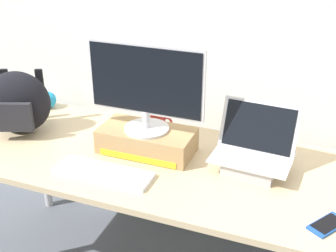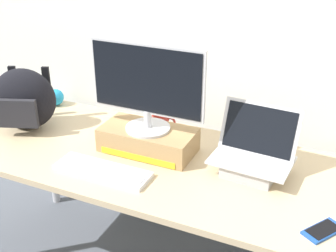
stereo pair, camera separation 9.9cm
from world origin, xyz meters
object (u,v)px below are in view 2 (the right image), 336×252
external_keyboard (103,171)px  coffee_mug (161,121)px  cell_phone (323,230)px  messenger_backpack (24,99)px  toner_box_yellow (148,140)px  plush_toy (55,97)px  desktop_monitor (147,86)px  open_laptop (252,160)px

external_keyboard → coffee_mug: 0.49m
coffee_mug → cell_phone: size_ratio=0.78×
messenger_backpack → cell_phone: 1.55m
toner_box_yellow → messenger_backpack: bearing=-176.4°
coffee_mug → plush_toy: bearing=177.1°
desktop_monitor → messenger_backpack: 0.71m
external_keyboard → cell_phone: 0.93m
messenger_backpack → coffee_mug: bearing=1.7°
desktop_monitor → coffee_mug: 0.36m
desktop_monitor → messenger_backpack: bearing=-176.2°
desktop_monitor → cell_phone: desktop_monitor is taller
external_keyboard → plush_toy: 0.84m
toner_box_yellow → messenger_backpack: 0.70m
plush_toy → desktop_monitor: bearing=-19.5°
messenger_backpack → coffee_mug: messenger_backpack is taller
open_laptop → coffee_mug: 0.58m
toner_box_yellow → external_keyboard: 0.28m
toner_box_yellow → coffee_mug: bearing=100.0°
toner_box_yellow → desktop_monitor: desktop_monitor is taller
toner_box_yellow → plush_toy: (-0.74, 0.26, -0.01)m
external_keyboard → plush_toy: plush_toy is taller
external_keyboard → desktop_monitor: bearing=70.7°
cell_phone → toner_box_yellow: bearing=-164.3°
messenger_backpack → coffee_mug: 0.71m
toner_box_yellow → open_laptop: (0.50, 0.01, 0.00)m
external_keyboard → plush_toy: size_ratio=4.49×
toner_box_yellow → plush_toy: toner_box_yellow is taller
open_laptop → cell_phone: (0.34, -0.29, -0.06)m
open_laptop → coffee_mug: (-0.54, 0.21, -0.01)m
external_keyboard → messenger_backpack: size_ratio=1.18×
toner_box_yellow → plush_toy: bearing=160.6°
messenger_backpack → plush_toy: 0.33m
open_laptop → plush_toy: (-1.25, 0.25, -0.01)m
external_keyboard → plush_toy: bearing=141.3°
cell_phone → desktop_monitor: bearing=-164.3°
cell_phone → open_laptop: bearing=173.4°
plush_toy → toner_box_yellow: bearing=-19.4°
plush_toy → external_keyboard: bearing=-38.9°
toner_box_yellow → desktop_monitor: size_ratio=0.81×
coffee_mug → plush_toy: size_ratio=1.36×
open_laptop → coffee_mug: bearing=162.3°
open_laptop → plush_toy: 1.27m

